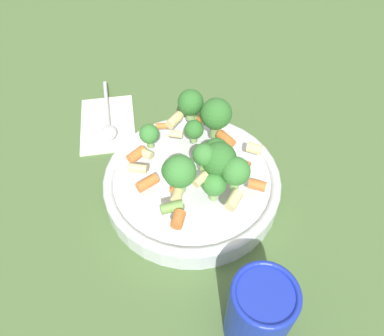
% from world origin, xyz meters
% --- Properties ---
extents(ground_plane, '(3.00, 3.00, 0.00)m').
position_xyz_m(ground_plane, '(0.00, 0.00, 0.00)').
color(ground_plane, '#4C6B38').
extents(bowl, '(0.25, 0.25, 0.04)m').
position_xyz_m(bowl, '(0.00, 0.00, 0.02)').
color(bowl, silver).
rests_on(bowl, ground_plane).
extents(pasta_salad, '(0.19, 0.21, 0.08)m').
position_xyz_m(pasta_salad, '(0.01, 0.01, 0.08)').
color(pasta_salad, '#8CB766').
rests_on(pasta_salad, bowl).
extents(cup, '(0.07, 0.07, 0.10)m').
position_xyz_m(cup, '(0.12, -0.16, 0.05)').
color(cup, '#192DAD').
rests_on(cup, ground_plane).
extents(napkin, '(0.14, 0.16, 0.01)m').
position_xyz_m(napkin, '(-0.18, 0.09, 0.00)').
color(napkin, white).
rests_on(napkin, ground_plane).
extents(spoon, '(0.09, 0.14, 0.01)m').
position_xyz_m(spoon, '(-0.18, 0.09, 0.01)').
color(spoon, silver).
rests_on(spoon, napkin).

